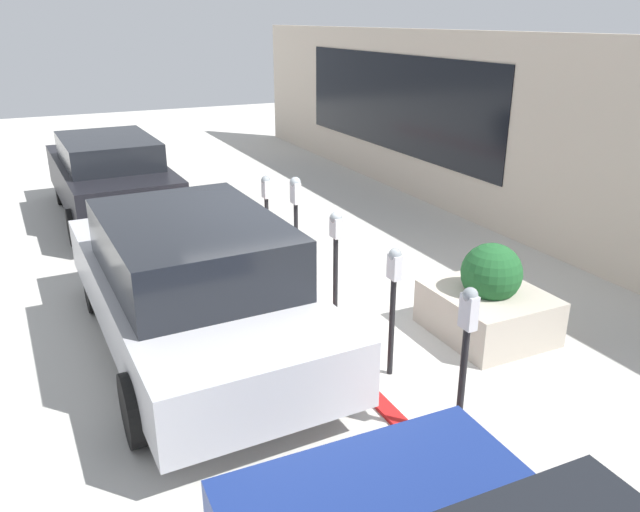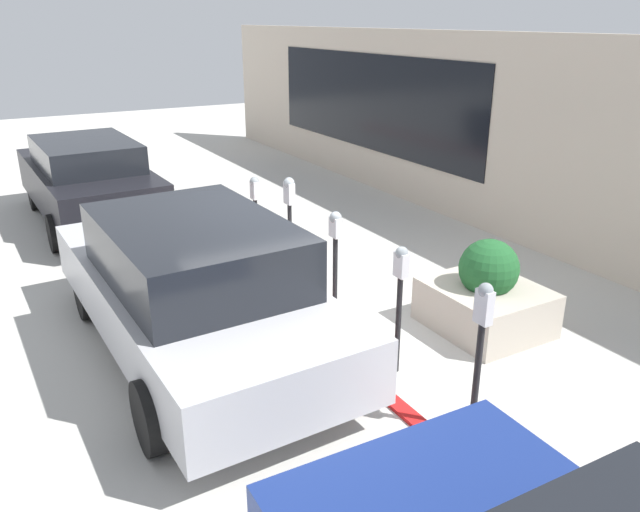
% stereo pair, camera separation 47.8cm
% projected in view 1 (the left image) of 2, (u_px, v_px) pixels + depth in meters
% --- Properties ---
extents(ground_plane, '(40.00, 40.00, 0.00)m').
position_uv_depth(ground_plane, '(313.00, 328.00, 7.51)').
color(ground_plane, beige).
extents(curb_strip, '(24.50, 0.16, 0.04)m').
position_uv_depth(curb_strip, '(307.00, 328.00, 7.47)').
color(curb_strip, red).
rests_on(curb_strip, ground_plane).
extents(building_facade, '(24.50, 0.17, 3.30)m').
position_uv_depth(building_facade, '(602.00, 158.00, 8.72)').
color(building_facade, beige).
rests_on(building_facade, ground_plane).
extents(parking_meter_nearest, '(0.15, 0.13, 1.46)m').
position_uv_depth(parking_meter_nearest, '(466.00, 338.00, 5.20)').
color(parking_meter_nearest, black).
rests_on(parking_meter_nearest, ground_plane).
extents(parking_meter_second, '(0.15, 0.13, 1.40)m').
position_uv_depth(parking_meter_second, '(393.00, 288.00, 6.22)').
color(parking_meter_second, black).
rests_on(parking_meter_second, ground_plane).
extents(parking_meter_middle, '(0.17, 0.14, 1.44)m').
position_uv_depth(parking_meter_middle, '(336.00, 246.00, 7.24)').
color(parking_meter_middle, black).
rests_on(parking_meter_middle, ground_plane).
extents(parking_meter_fourth, '(0.17, 0.15, 1.57)m').
position_uv_depth(parking_meter_fourth, '(296.00, 208.00, 8.22)').
color(parking_meter_fourth, black).
rests_on(parking_meter_fourth, ground_plane).
extents(parking_meter_farthest, '(0.16, 0.13, 1.30)m').
position_uv_depth(parking_meter_farthest, '(266.00, 201.00, 9.40)').
color(parking_meter_farthest, black).
rests_on(parking_meter_farthest, ground_plane).
extents(planter_box, '(1.32, 1.17, 1.12)m').
position_uv_depth(planter_box, '(488.00, 301.00, 7.25)').
color(planter_box, '#B2A899').
rests_on(planter_box, ground_plane).
extents(parked_car_middle, '(4.81, 2.06, 1.58)m').
position_uv_depth(parked_car_middle, '(191.00, 282.00, 6.77)').
color(parked_car_middle, '#B7B7BC').
rests_on(parked_car_middle, ground_plane).
extents(parked_car_rear, '(4.43, 1.87, 1.52)m').
position_uv_depth(parked_car_rear, '(110.00, 176.00, 11.41)').
color(parked_car_rear, black).
rests_on(parked_car_rear, ground_plane).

